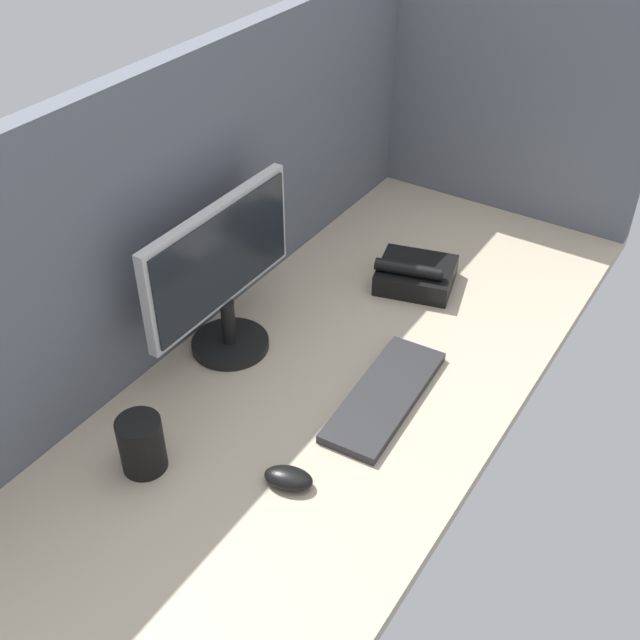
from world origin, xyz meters
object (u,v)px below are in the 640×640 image
monitor (222,272)px  mouse (288,478)px  desk_phone (415,274)px  mug_black_travel (142,444)px  keyboard (385,396)px

monitor → mouse: bearing=-127.1°
desk_phone → mouse: bearing=-171.8°
mouse → desk_phone: (72.69, 10.53, 1.49)cm
desk_phone → mug_black_travel: bearing=169.4°
keyboard → desk_phone: 44.46cm
monitor → keyboard: size_ratio=1.24×
monitor → keyboard: (3.82, -39.52, -19.78)cm
mouse → monitor: bearing=36.8°
mouse → desk_phone: 73.47cm
keyboard → desk_phone: bearing=15.6°
monitor → mug_black_travel: bearing=-166.3°
keyboard → desk_phone: size_ratio=1.63×
mouse → desk_phone: size_ratio=0.42×
mouse → mug_black_travel: (-11.30, 26.27, 4.28)cm
keyboard → monitor: bearing=92.1°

